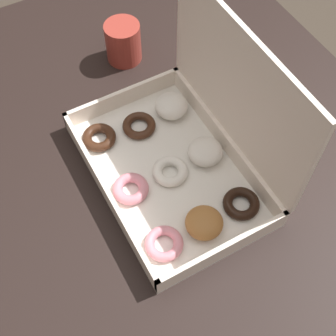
% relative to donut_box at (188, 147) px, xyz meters
% --- Properties ---
extents(ground_plane, '(8.00, 8.00, 0.00)m').
position_rel_donut_box_xyz_m(ground_plane, '(-0.02, -0.02, -0.81)').
color(ground_plane, '#42382D').
extents(dining_table, '(1.11, 0.86, 0.75)m').
position_rel_donut_box_xyz_m(dining_table, '(-0.02, -0.02, -0.16)').
color(dining_table, black).
rests_on(dining_table, ground_plane).
extents(donut_box, '(0.36, 0.25, 0.27)m').
position_rel_donut_box_xyz_m(donut_box, '(0.00, 0.00, 0.00)').
color(donut_box, silver).
rests_on(donut_box, dining_table).
extents(coffee_mug, '(0.07, 0.07, 0.08)m').
position_rel_donut_box_xyz_m(coffee_mug, '(-0.30, 0.02, -0.01)').
color(coffee_mug, '#A3382D').
rests_on(coffee_mug, dining_table).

